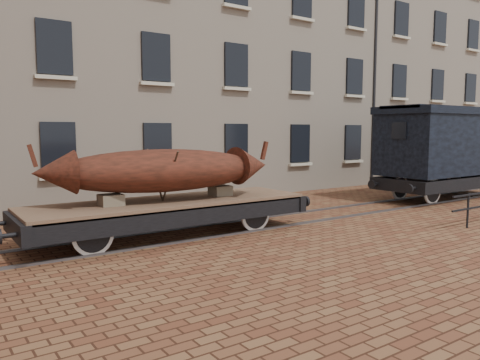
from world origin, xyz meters
TOP-DOWN VIEW (x-y plane):
  - ground at (0.00, 0.00)m, footprint 90.00×90.00m
  - warehouse_cream at (3.00, 9.99)m, footprint 40.00×10.19m
  - rail_track at (0.00, 0.00)m, footprint 30.00×1.52m
  - flatcar_wagon at (-4.49, -0.00)m, footprint 8.25×2.24m
  - iron_boat at (-4.69, -0.00)m, footprint 6.20×2.39m
  - goods_van at (8.01, 0.00)m, footprint 7.17×2.61m

SIDE VIEW (x-z plane):
  - ground at x=0.00m, z-range 0.00..0.00m
  - rail_track at x=0.00m, z-range 0.00..0.06m
  - flatcar_wagon at x=-4.49m, z-range 0.15..1.40m
  - iron_boat at x=-4.69m, z-range 1.01..2.51m
  - goods_van at x=8.01m, z-range 0.47..4.18m
  - warehouse_cream at x=3.00m, z-range 0.00..14.00m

